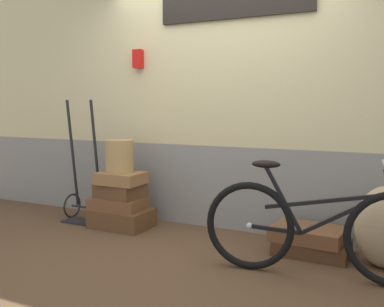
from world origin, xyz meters
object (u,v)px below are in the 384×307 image
object	(u,v)px
luggage_trolley	(84,192)
bicycle	(318,230)
suitcase_4	(312,247)
suitcase_5	(308,234)
suitcase_0	(122,218)
suitcase_2	(120,190)
wicker_basket	(119,156)
suitcase_1	(119,203)
suitcase_3	(121,178)

from	to	relation	value
luggage_trolley	bicycle	distance (m)	2.70
suitcase_4	suitcase_5	bearing A→B (deg)	-150.21
suitcase_0	suitcase_2	size ratio (longest dim) A/B	1.30
suitcase_4	wicker_basket	distance (m)	2.11
suitcase_2	wicker_basket	size ratio (longest dim) A/B	1.40
suitcase_1	suitcase_4	xyz separation A→B (m)	(2.01, 0.04, -0.19)
suitcase_1	suitcase_2	bearing A→B (deg)	45.12
bicycle	suitcase_2	bearing A→B (deg)	166.94
suitcase_5	wicker_basket	size ratio (longest dim) A/B	1.78
suitcase_3	wicker_basket	size ratio (longest dim) A/B	1.39
suitcase_1	suitcase_3	xyz separation A→B (m)	(0.04, -0.01, 0.27)
suitcase_0	suitcase_5	bearing A→B (deg)	1.45
suitcase_0	suitcase_4	xyz separation A→B (m)	(1.97, 0.04, -0.04)
suitcase_3	wicker_basket	distance (m)	0.23
suitcase_0	suitcase_5	xyz separation A→B (m)	(1.93, 0.02, 0.08)
wicker_basket	suitcase_4	bearing A→B (deg)	0.63
suitcase_0	suitcase_2	world-z (taller)	suitcase_2
suitcase_1	suitcase_3	world-z (taller)	suitcase_3
suitcase_1	suitcase_3	bearing A→B (deg)	-16.04
suitcase_3	suitcase_5	distance (m)	1.96
luggage_trolley	suitcase_1	bearing A→B (deg)	-5.82
suitcase_5	wicker_basket	distance (m)	2.04
suitcase_5	bicycle	world-z (taller)	bicycle
suitcase_1	luggage_trolley	world-z (taller)	luggage_trolley
suitcase_0	wicker_basket	bearing A→B (deg)	149.41
suitcase_1	luggage_trolley	xyz separation A→B (m)	(-0.50, 0.05, 0.06)
suitcase_2	suitcase_4	world-z (taller)	suitcase_2
suitcase_5	bicycle	size ratio (longest dim) A/B	0.35
suitcase_3	suitcase_4	size ratio (longest dim) A/B	0.76
suitcase_3	suitcase_5	size ratio (longest dim) A/B	0.78
suitcase_5	luggage_trolley	world-z (taller)	luggage_trolley
suitcase_1	wicker_basket	distance (m)	0.50
suitcase_2	suitcase_5	size ratio (longest dim) A/B	0.79
suitcase_0	suitcase_3	size ratio (longest dim) A/B	1.31
suitcase_2	bicycle	world-z (taller)	bicycle
suitcase_3	suitcase_5	xyz separation A→B (m)	(1.93, 0.03, -0.35)
suitcase_4	bicycle	size ratio (longest dim) A/B	0.36
luggage_trolley	suitcase_0	bearing A→B (deg)	-5.38
suitcase_2	bicycle	distance (m)	2.18
suitcase_5	suitcase_0	bearing A→B (deg)	-174.47
suitcase_3	wicker_basket	world-z (taller)	wicker_basket
wicker_basket	suitcase_2	bearing A→B (deg)	-74.12
suitcase_0	suitcase_2	xyz separation A→B (m)	(-0.03, 0.01, 0.29)
suitcase_0	suitcase_4	world-z (taller)	suitcase_0
suitcase_2	suitcase_4	distance (m)	2.02
suitcase_0	bicycle	size ratio (longest dim) A/B	0.35
suitcase_2	suitcase_4	xyz separation A→B (m)	(2.00, 0.03, -0.33)
suitcase_3	luggage_trolley	world-z (taller)	luggage_trolley
suitcase_2	suitcase_3	distance (m)	0.14
suitcase_0	wicker_basket	world-z (taller)	wicker_basket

